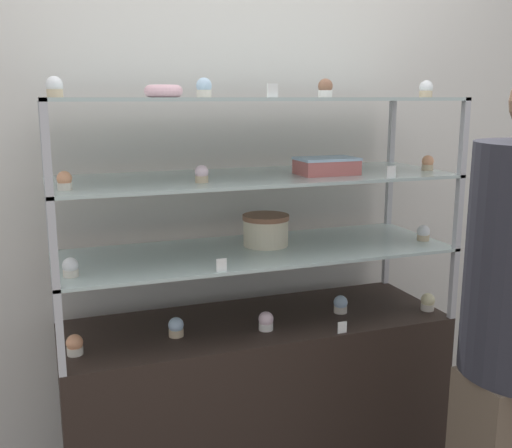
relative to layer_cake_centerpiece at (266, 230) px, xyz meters
The scene contains 26 objects.
back_wall 0.41m from the layer_cake_centerpiece, 99.38° to the left, with size 8.00×0.05×2.60m.
display_base 0.72m from the layer_cake_centerpiece, 140.49° to the right, with size 1.49×0.51×0.75m.
display_riser_lower 0.11m from the layer_cake_centerpiece, 140.49° to the right, with size 1.49×0.51×0.29m.
display_riser_middle 0.22m from the layer_cake_centerpiece, 140.49° to the right, with size 1.49×0.51×0.29m.
display_riser_upper 0.50m from the layer_cake_centerpiece, 140.49° to the right, with size 1.49×0.51×0.29m.
layer_cake_centerpiece is the anchor object (origin of this frame).
sheet_cake_frosted 0.34m from the layer_cake_centerpiece, 27.83° to the right, with size 0.22×0.15×0.06m.
cupcake_0 0.82m from the layer_cake_centerpiece, 169.35° to the right, with size 0.06×0.06×0.07m.
cupcake_1 0.51m from the layer_cake_centerpiece, 165.45° to the right, with size 0.06×0.06×0.07m.
cupcake_2 0.36m from the layer_cake_centerpiece, 111.47° to the right, with size 0.06×0.06×0.07m.
cupcake_3 0.44m from the layer_cake_centerpiece, 16.61° to the right, with size 0.06×0.06×0.07m.
cupcake_4 0.74m from the layer_cake_centerpiece, 16.08° to the right, with size 0.06×0.06×0.07m.
price_tag_0 0.47m from the layer_cake_centerpiece, 55.29° to the right, with size 0.04×0.00×0.04m.
cupcake_5 0.76m from the layer_cake_centerpiece, 166.98° to the right, with size 0.05×0.05×0.06m.
cupcake_6 0.65m from the layer_cake_centerpiece, 12.54° to the right, with size 0.05×0.05×0.06m.
price_tag_1 0.39m from the layer_cake_centerpiece, 133.29° to the right, with size 0.04×0.00×0.04m.
cupcake_7 0.81m from the layer_cake_centerpiece, 166.66° to the right, with size 0.05×0.05×0.06m.
cupcake_8 0.42m from the layer_cake_centerpiece, 151.52° to the right, with size 0.05×0.05×0.06m.
cupcake_9 0.70m from the layer_cake_centerpiece, 11.61° to the right, with size 0.05×0.05×0.06m.
price_tag_2 0.53m from the layer_cake_centerpiece, 37.03° to the right, with size 0.04×0.00×0.04m.
cupcake_10 0.93m from the layer_cake_centerpiece, behind, with size 0.05×0.05×0.07m.
cupcake_11 0.62m from the layer_cake_centerpiece, 155.30° to the right, with size 0.05×0.05×0.07m.
cupcake_12 0.59m from the layer_cake_centerpiece, 45.25° to the right, with size 0.05×0.05×0.07m.
cupcake_13 0.84m from the layer_cake_centerpiece, ahead, with size 0.05×0.05×0.07m.
price_tag_3 0.61m from the layer_cake_centerpiece, 107.04° to the right, with size 0.04×0.00×0.04m.
donut_glazed 0.66m from the layer_cake_centerpiece, behind, with size 0.13×0.13×0.04m.
Camera 1 is at (-0.76, -2.08, 1.60)m, focal length 42.00 mm.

